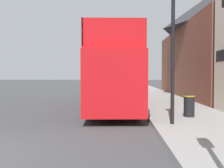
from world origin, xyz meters
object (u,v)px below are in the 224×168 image
at_px(tour_bus, 112,76).
at_px(parked_car_ahead_of_bus, 121,90).
at_px(lamp_post_nearest, 173,23).
at_px(lamp_post_second, 142,48).
at_px(lamp_post_third, 136,62).
at_px(litter_bin, 189,105).

relative_size(tour_bus, parked_car_ahead_of_bus, 2.24).
height_order(lamp_post_nearest, lamp_post_second, lamp_post_nearest).
distance_m(lamp_post_nearest, lamp_post_second, 8.51).
height_order(parked_car_ahead_of_bus, lamp_post_third, lamp_post_third).
relative_size(lamp_post_second, litter_bin, 5.81).
bearing_deg(lamp_post_nearest, litter_bin, 58.14).
bearing_deg(litter_bin, lamp_post_third, 94.57).
distance_m(lamp_post_nearest, litter_bin, 3.65).
bearing_deg(parked_car_ahead_of_bus, tour_bus, -92.61).
distance_m(lamp_post_third, litter_bin, 15.61).
height_order(tour_bus, lamp_post_second, lamp_post_second).
distance_m(lamp_post_second, litter_bin, 7.63).
bearing_deg(lamp_post_second, litter_bin, -78.79).
bearing_deg(lamp_post_third, lamp_post_nearest, -89.33).
bearing_deg(lamp_post_nearest, lamp_post_third, 90.67).
relative_size(tour_bus, lamp_post_nearest, 1.84).
bearing_deg(litter_bin, parked_car_ahead_of_bus, 105.33).
height_order(tour_bus, lamp_post_nearest, lamp_post_nearest).
xyz_separation_m(lamp_post_nearest, lamp_post_second, (-0.33, 8.50, -0.01)).
xyz_separation_m(tour_bus, litter_bin, (3.32, -3.19, -1.21)).
bearing_deg(lamp_post_nearest, tour_bus, 115.28).
height_order(lamp_post_second, lamp_post_third, lamp_post_second).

